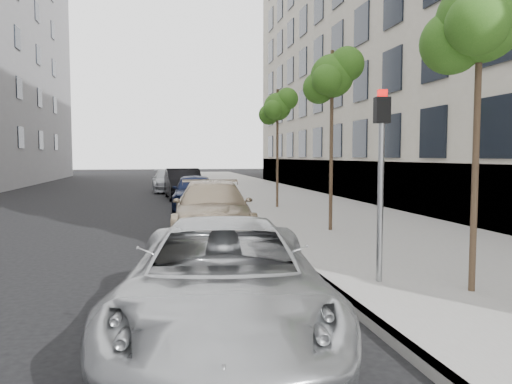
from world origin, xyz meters
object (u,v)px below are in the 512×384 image
object	(u,v)px
tree_far	(278,107)
suv	(212,209)
sedan_rear	(168,181)
tree_near	(482,20)
sedan_blue	(195,191)
signal_pole	(381,163)
sedan_black	(183,184)
minivan	(224,280)
tree_mid	(333,77)

from	to	relation	value
tree_far	suv	xyz separation A→B (m)	(-3.33, -6.12, -3.44)
suv	sedan_rear	xyz separation A→B (m)	(-0.89, 17.64, -0.06)
tree_near	sedan_blue	xyz separation A→B (m)	(-3.33, 13.96, -3.50)
signal_pole	sedan_black	bearing A→B (deg)	102.16
suv	sedan_rear	world-z (taller)	suv
tree_far	minivan	xyz separation A→B (m)	(-4.00, -13.90, -3.48)
minivan	sedan_rear	distance (m)	25.42
sedan_blue	sedan_rear	bearing A→B (deg)	99.24
tree_near	sedan_rear	size ratio (longest dim) A/B	1.03
tree_mid	tree_far	distance (m)	6.50
tree_mid	sedan_blue	bearing A→B (deg)	114.03
tree_far	sedan_rear	distance (m)	12.76
signal_pole	minivan	world-z (taller)	signal_pole
tree_near	sedan_black	bearing A→B (deg)	100.51
minivan	tree_near	bearing A→B (deg)	19.94
minivan	sedan_blue	bearing A→B (deg)	94.69
tree_far	signal_pole	xyz separation A→B (m)	(-1.18, -12.17, -2.08)
sedan_rear	signal_pole	bearing A→B (deg)	-84.76
suv	minivan	bearing A→B (deg)	-90.68
signal_pole	suv	distance (m)	6.56
sedan_blue	sedan_rear	world-z (taller)	sedan_blue
suv	sedan_blue	xyz separation A→B (m)	(0.00, 7.08, -0.01)
tree_near	tree_mid	size ratio (longest dim) A/B	0.97
sedan_blue	sedan_black	distance (m)	5.18
suv	sedan_black	size ratio (longest dim) A/B	1.09
minivan	sedan_rear	xyz separation A→B (m)	(-0.21, 25.42, -0.02)
tree_far	minivan	world-z (taller)	tree_far
signal_pole	sedan_blue	size ratio (longest dim) A/B	0.72
sedan_black	sedan_rear	world-z (taller)	sedan_black
tree_near	signal_pole	xyz separation A→B (m)	(-1.18, 0.83, -2.13)
tree_mid	sedan_black	distance (m)	13.62
tree_mid	minivan	bearing A→B (deg)	-118.42
tree_far	minivan	size ratio (longest dim) A/B	0.93
minivan	tree_far	bearing A→B (deg)	81.23
tree_far	sedan_black	bearing A→B (deg)	120.03
tree_near	tree_far	distance (m)	13.00
suv	sedan_black	xyz separation A→B (m)	(-0.22, 12.26, 0.03)
tree_near	tree_mid	bearing A→B (deg)	90.00
sedan_blue	sedan_black	bearing A→B (deg)	96.90
tree_near	sedan_blue	world-z (taller)	tree_near
tree_mid	tree_far	world-z (taller)	tree_mid
sedan_blue	sedan_black	world-z (taller)	sedan_black
sedan_blue	tree_mid	bearing A→B (deg)	-61.53
tree_near	suv	distance (m)	8.40
minivan	sedan_rear	world-z (taller)	minivan
minivan	suv	world-z (taller)	suv
tree_mid	sedan_rear	size ratio (longest dim) A/B	1.06
suv	sedan_blue	distance (m)	7.08
sedan_blue	tree_far	bearing A→B (deg)	-11.69
minivan	sedan_blue	size ratio (longest dim) A/B	1.18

